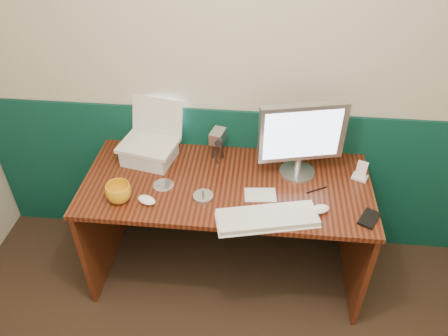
# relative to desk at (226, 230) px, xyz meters

# --- Properties ---
(back_wall) EXTENTS (3.50, 0.04, 2.50)m
(back_wall) POSITION_rel_desk_xyz_m (0.15, 0.37, 0.88)
(back_wall) COLOR beige
(back_wall) RESTS_ON ground
(wainscot) EXTENTS (3.48, 0.02, 1.00)m
(wainscot) POSITION_rel_desk_xyz_m (0.15, 0.36, 0.12)
(wainscot) COLOR #08352E
(wainscot) RESTS_ON ground
(desk) EXTENTS (1.60, 0.70, 0.75)m
(desk) POSITION_rel_desk_xyz_m (0.00, 0.00, 0.00)
(desk) COLOR #330F09
(desk) RESTS_ON ground
(laptop_riser) EXTENTS (0.32, 0.28, 0.10)m
(laptop_riser) POSITION_rel_desk_xyz_m (-0.47, 0.17, 0.42)
(laptop_riser) COLOR silver
(laptop_riser) RESTS_ON desk
(laptop) EXTENTS (0.36, 0.30, 0.26)m
(laptop) POSITION_rel_desk_xyz_m (-0.47, 0.17, 0.60)
(laptop) COLOR silver
(laptop) RESTS_ON laptop_riser
(monitor) EXTENTS (0.49, 0.24, 0.47)m
(monitor) POSITION_rel_desk_xyz_m (0.39, 0.13, 0.61)
(monitor) COLOR #B6B6BB
(monitor) RESTS_ON desk
(keyboard) EXTENTS (0.53, 0.28, 0.03)m
(keyboard) POSITION_rel_desk_xyz_m (0.23, -0.27, 0.39)
(keyboard) COLOR white
(keyboard) RESTS_ON desk
(mouse_right) EXTENTS (0.12, 0.10, 0.04)m
(mouse_right) POSITION_rel_desk_xyz_m (0.50, -0.18, 0.39)
(mouse_right) COLOR white
(mouse_right) RESTS_ON desk
(mouse_left) EXTENTS (0.12, 0.10, 0.04)m
(mouse_left) POSITION_rel_desk_xyz_m (-0.40, -0.20, 0.39)
(mouse_left) COLOR white
(mouse_left) RESTS_ON desk
(mug) EXTENTS (0.17, 0.17, 0.11)m
(mug) POSITION_rel_desk_xyz_m (-0.55, -0.20, 0.43)
(mug) COLOR gold
(mug) RESTS_ON desk
(camcorder) EXTENTS (0.12, 0.15, 0.21)m
(camcorder) POSITION_rel_desk_xyz_m (-0.07, 0.21, 0.48)
(camcorder) COLOR #ABABB0
(camcorder) RESTS_ON desk
(cd_spindle) EXTENTS (0.11, 0.11, 0.02)m
(cd_spindle) POSITION_rel_desk_xyz_m (-0.11, -0.14, 0.39)
(cd_spindle) COLOR #ADB3BD
(cd_spindle) RESTS_ON desk
(cd_loose_a) EXTENTS (0.12, 0.12, 0.00)m
(cd_loose_a) POSITION_rel_desk_xyz_m (-0.35, -0.05, 0.38)
(cd_loose_a) COLOR silver
(cd_loose_a) RESTS_ON desk
(pen) EXTENTS (0.11, 0.07, 0.01)m
(pen) POSITION_rel_desk_xyz_m (0.49, -0.01, 0.38)
(pen) COLOR black
(pen) RESTS_ON desk
(papers) EXTENTS (0.18, 0.13, 0.00)m
(papers) POSITION_rel_desk_xyz_m (0.19, -0.09, 0.38)
(papers) COLOR silver
(papers) RESTS_ON desk
(dock) EXTENTS (0.10, 0.09, 0.02)m
(dock) POSITION_rel_desk_xyz_m (0.74, 0.11, 0.38)
(dock) COLOR silver
(dock) RESTS_ON desk
(music_player) EXTENTS (0.06, 0.05, 0.10)m
(music_player) POSITION_rel_desk_xyz_m (0.74, 0.11, 0.44)
(music_player) COLOR white
(music_player) RESTS_ON dock
(pda) EXTENTS (0.13, 0.15, 0.02)m
(pda) POSITION_rel_desk_xyz_m (0.74, -0.22, 0.38)
(pda) COLOR black
(pda) RESTS_ON desk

